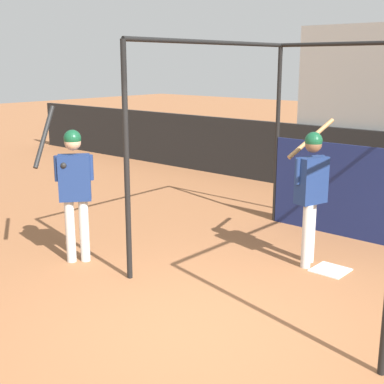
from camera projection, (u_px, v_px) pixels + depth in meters
name	position (u px, v px, depth m)	size (l,w,h in m)	color
ground_plane	(200.00, 328.00, 5.58)	(60.00, 60.00, 0.00)	#935B38
batting_cage	(353.00, 165.00, 7.56)	(3.38, 3.48, 3.00)	black
home_plate	(330.00, 270.00, 7.12)	(0.44, 0.44, 0.02)	white
player_batter	(311.00, 185.00, 7.09)	(0.56, 0.90, 1.95)	silver
player_waiting	(74.00, 183.00, 7.20)	(0.61, 0.78, 2.14)	silver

